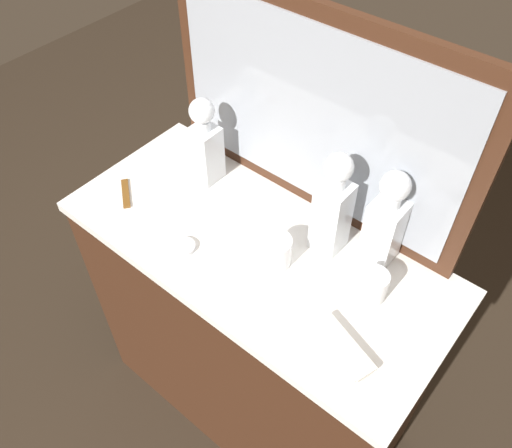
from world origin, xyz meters
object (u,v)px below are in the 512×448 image
crystal_tumbler_right (372,287)px  silver_brush_right (343,347)px  porcelain_dish (184,247)px  crystal_decanter_right (385,226)px  crystal_decanter_left (205,148)px  crystal_decanter_front (332,212)px  tortoiseshell_comb (126,193)px  crystal_tumbler_left (275,252)px

crystal_tumbler_right → silver_brush_right: (0.03, -0.17, -0.02)m
porcelain_dish → crystal_decanter_right: bearing=36.9°
crystal_decanter_left → silver_brush_right: 0.69m
crystal_decanter_front → tortoiseshell_comb: size_ratio=2.90×
crystal_decanter_front → crystal_tumbler_right: 0.21m
silver_brush_right → porcelain_dish: 0.49m
crystal_decanter_left → porcelain_dish: bearing=-59.4°
crystal_tumbler_right → silver_brush_right: size_ratio=0.45×
crystal_decanter_right → silver_brush_right: size_ratio=1.62×
crystal_decanter_left → crystal_tumbler_right: 0.62m
silver_brush_right → crystal_tumbler_left: bearing=159.4°
crystal_tumbler_left → silver_brush_right: size_ratio=0.48×
crystal_decanter_left → crystal_tumbler_right: size_ratio=3.40×
crystal_tumbler_left → porcelain_dish: crystal_tumbler_left is taller
silver_brush_right → tortoiseshell_comb: size_ratio=1.66×
crystal_decanter_front → porcelain_dish: (-0.29, -0.26, -0.12)m
crystal_tumbler_right → silver_brush_right: bearing=-79.8°
porcelain_dish → crystal_tumbler_right: bearing=21.9°
crystal_decanter_right → crystal_tumbler_left: crystal_decanter_right is taller
crystal_decanter_left → crystal_tumbler_left: bearing=-19.6°
crystal_decanter_front → crystal_tumbler_left: size_ratio=3.65×
porcelain_dish → tortoiseshell_comb: bearing=172.1°
crystal_decanter_left → crystal_tumbler_right: crystal_decanter_left is taller
crystal_decanter_right → crystal_tumbler_left: 0.28m
crystal_decanter_front → crystal_tumbler_left: bearing=-118.5°
crystal_tumbler_left → porcelain_dish: bearing=-150.7°
silver_brush_right → crystal_tumbler_right: bearing=100.2°
crystal_tumbler_left → crystal_decanter_left: bearing=160.4°
crystal_decanter_left → tortoiseshell_comb: 0.27m
crystal_tumbler_right → crystal_tumbler_left: size_ratio=0.95×
tortoiseshell_comb → crystal_tumbler_right: bearing=11.2°
crystal_decanter_right → tortoiseshell_comb: size_ratio=2.69×
tortoiseshell_comb → crystal_tumbler_left: bearing=9.4°
crystal_tumbler_right → porcelain_dish: size_ratio=1.27×
crystal_decanter_left → tortoiseshell_comb: crystal_decanter_left is taller
porcelain_dish → silver_brush_right: bearing=1.8°
crystal_decanter_left → crystal_decanter_right: crystal_decanter_right is taller
crystal_tumbler_right → tortoiseshell_comb: bearing=-168.8°
crystal_decanter_left → crystal_decanter_right: bearing=6.1°
crystal_tumbler_right → crystal_decanter_right: bearing=113.5°
crystal_decanter_front → porcelain_dish: size_ratio=4.90×
crystal_decanter_right → crystal_tumbler_right: size_ratio=3.58×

